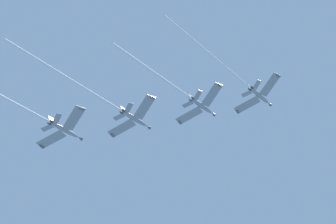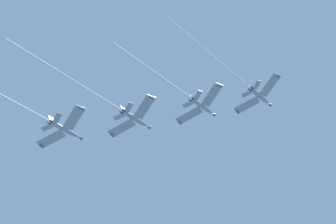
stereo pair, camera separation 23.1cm
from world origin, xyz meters
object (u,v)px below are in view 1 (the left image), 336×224
object	(u,v)px
jet_second	(184,93)
jet_fourth	(40,117)
jet_third	(112,105)
jet_lead	(245,83)

from	to	relation	value
jet_second	jet_fourth	world-z (taller)	jet_second
jet_second	jet_third	xyz separation A→B (m)	(15.85, 15.99, -7.42)
jet_lead	jet_fourth	bearing A→B (deg)	45.24
jet_second	jet_third	size ratio (longest dim) A/B	0.86
jet_third	jet_second	bearing A→B (deg)	-134.75
jet_lead	jet_fourth	distance (m)	67.74
jet_fourth	jet_lead	bearing A→B (deg)	-134.76
jet_third	jet_lead	bearing A→B (deg)	-134.67
jet_second	jet_fourth	distance (m)	45.80
jet_second	jet_fourth	size ratio (longest dim) A/B	0.94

